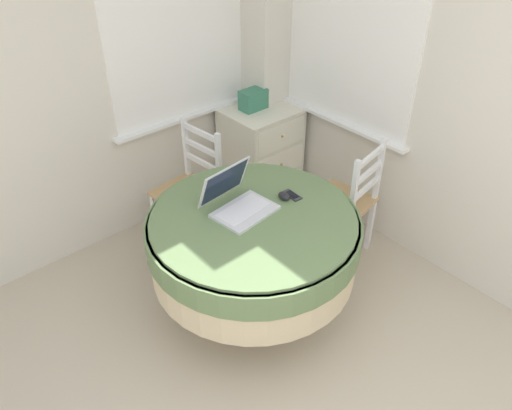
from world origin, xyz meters
TOP-DOWN VIEW (x-y plane):
  - corner_room_shell at (1.16, 1.80)m, footprint 4.28×4.71m
  - round_dining_table at (0.79, 1.58)m, footprint 1.21×1.21m
  - laptop at (0.77, 1.69)m, footprint 0.37×0.36m
  - computer_mouse at (1.03, 1.59)m, footprint 0.05×0.08m
  - cell_phone at (1.09, 1.58)m, footprint 0.06×0.12m
  - dining_chair_near_back_window at (0.91, 2.40)m, footprint 0.42×0.43m
  - dining_chair_near_right_window at (1.62, 1.58)m, footprint 0.46×0.45m
  - corner_cabinet at (1.72, 2.57)m, footprint 0.56×0.51m
  - storage_box at (1.67, 2.61)m, footprint 0.20×0.13m

SIDE VIEW (x-z plane):
  - corner_cabinet at x=1.72m, z-range 0.00..0.76m
  - dining_chair_near_back_window at x=0.91m, z-range -0.01..0.89m
  - dining_chair_near_right_window at x=1.62m, z-range -0.01..0.89m
  - round_dining_table at x=0.79m, z-range 0.21..0.94m
  - cell_phone at x=1.09m, z-range 0.74..0.75m
  - computer_mouse at x=1.03m, z-range 0.74..0.78m
  - laptop at x=0.77m, z-range 0.67..0.91m
  - storage_box at x=1.67m, z-range 0.76..0.91m
  - corner_room_shell at x=1.16m, z-range 0.00..2.55m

